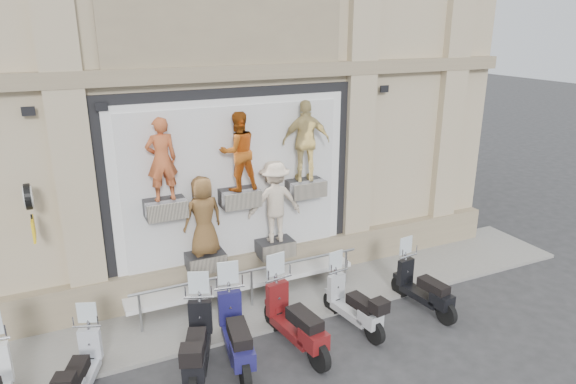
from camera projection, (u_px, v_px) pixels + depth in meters
name	position (u px, v px, depth m)	size (l,w,h in m)	color
ground	(293.00, 362.00, 9.23)	(90.00, 90.00, 0.00)	#2D2D30
sidewalk	(251.00, 305.00, 11.02)	(16.00, 2.20, 0.08)	gray
building	(177.00, 15.00, 13.36)	(14.00, 8.60, 12.00)	tan
shop_vitrine	(243.00, 191.00, 10.88)	(5.60, 0.83, 4.30)	black
guard_rail	(252.00, 289.00, 10.80)	(5.06, 0.10, 0.93)	#9EA0A5
clock_sign_bracket	(29.00, 204.00, 8.90)	(0.10, 0.80, 1.02)	black
scooter_c	(80.00, 360.00, 8.17)	(0.50, 1.72, 1.40)	#ACB0BB
scooter_d	(197.00, 332.00, 8.71)	(0.58, 1.98, 1.61)	black
scooter_e	(236.00, 321.00, 8.96)	(0.60, 2.06, 1.67)	#18154C
scooter_f	(295.00, 309.00, 9.34)	(0.60, 2.07, 1.68)	#5E1011
scooter_g	(353.00, 295.00, 10.05)	(0.52, 1.77, 1.44)	#A5A8AC
scooter_h	(424.00, 279.00, 10.68)	(0.52, 1.79, 1.46)	black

